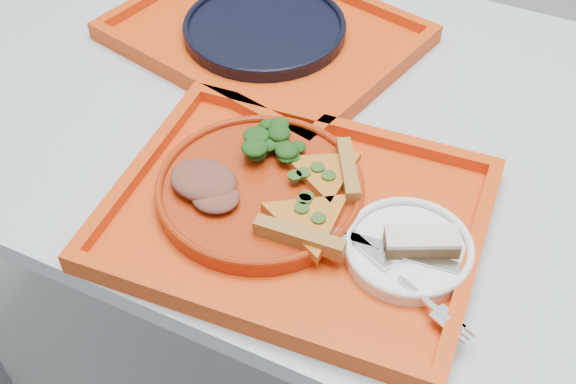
# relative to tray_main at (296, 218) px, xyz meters

# --- Properties ---
(table) EXTENTS (1.60, 0.80, 0.75)m
(table) POSITION_rel_tray_main_xyz_m (0.07, 0.21, -0.08)
(table) COLOR #A0ABB4
(table) RESTS_ON ground
(tray_main) EXTENTS (0.48, 0.38, 0.01)m
(tray_main) POSITION_rel_tray_main_xyz_m (0.00, 0.00, 0.00)
(tray_main) COLOR red
(tray_main) RESTS_ON table
(tray_far) EXTENTS (0.52, 0.44, 0.01)m
(tray_far) POSITION_rel_tray_main_xyz_m (-0.21, 0.33, 0.00)
(tray_far) COLOR red
(tray_far) RESTS_ON table
(dinner_plate) EXTENTS (0.26, 0.26, 0.02)m
(dinner_plate) POSITION_rel_tray_main_xyz_m (-0.05, 0.01, 0.02)
(dinner_plate) COLOR #9D270A
(dinner_plate) RESTS_ON tray_main
(side_plate) EXTENTS (0.15, 0.15, 0.01)m
(side_plate) POSITION_rel_tray_main_xyz_m (0.15, 0.00, 0.01)
(side_plate) COLOR white
(side_plate) RESTS_ON tray_main
(navy_plate) EXTENTS (0.26, 0.26, 0.02)m
(navy_plate) POSITION_rel_tray_main_xyz_m (-0.21, 0.33, 0.01)
(navy_plate) COLOR black
(navy_plate) RESTS_ON tray_far
(pizza_slice_a) EXTENTS (0.12, 0.13, 0.02)m
(pizza_slice_a) POSITION_rel_tray_main_xyz_m (0.03, -0.02, 0.03)
(pizza_slice_a) COLOR #C58520
(pizza_slice_a) RESTS_ON dinner_plate
(pizza_slice_b) EXTENTS (0.15, 0.14, 0.02)m
(pizza_slice_b) POSITION_rel_tray_main_xyz_m (0.01, 0.06, 0.03)
(pizza_slice_b) COLOR #C58520
(pizza_slice_b) RESTS_ON dinner_plate
(salad_heap) EXTENTS (0.08, 0.07, 0.04)m
(salad_heap) POSITION_rel_tray_main_xyz_m (-0.07, 0.08, 0.04)
(salad_heap) COLOR black
(salad_heap) RESTS_ON dinner_plate
(meat_portion) EXTENTS (0.09, 0.07, 0.03)m
(meat_portion) POSITION_rel_tray_main_xyz_m (-0.12, -0.02, 0.04)
(meat_portion) COLOR brown
(meat_portion) RESTS_ON dinner_plate
(dessert_bar) EXTENTS (0.09, 0.07, 0.02)m
(dessert_bar) POSITION_rel_tray_main_xyz_m (0.16, 0.00, 0.03)
(dessert_bar) COLOR #4B2B19
(dessert_bar) RESTS_ON side_plate
(knife) EXTENTS (0.19, 0.03, 0.01)m
(knife) POSITION_rel_tray_main_xyz_m (0.14, -0.01, 0.02)
(knife) COLOR silver
(knife) RESTS_ON side_plate
(fork) EXTENTS (0.18, 0.10, 0.01)m
(fork) POSITION_rel_tray_main_xyz_m (0.15, -0.05, 0.02)
(fork) COLOR silver
(fork) RESTS_ON side_plate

